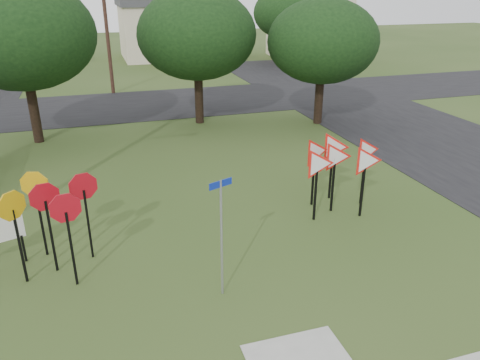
% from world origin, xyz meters
% --- Properties ---
extents(ground, '(140.00, 140.00, 0.00)m').
position_xyz_m(ground, '(0.00, 0.00, 0.00)').
color(ground, '#2E451A').
extents(street_right, '(8.00, 50.00, 0.02)m').
position_xyz_m(street_right, '(12.00, 10.00, 0.01)').
color(street_right, black).
rests_on(street_right, ground).
extents(street_far, '(60.00, 8.00, 0.02)m').
position_xyz_m(street_far, '(0.00, 20.00, 0.01)').
color(street_far, black).
rests_on(street_far, ground).
extents(curb_pad, '(2.00, 1.20, 0.02)m').
position_xyz_m(curb_pad, '(0.00, -2.40, 0.01)').
color(curb_pad, '#9E9E95').
rests_on(curb_pad, ground).
extents(street_name_sign, '(0.57, 0.25, 2.94)m').
position_xyz_m(street_name_sign, '(-0.86, 0.04, 1.69)').
color(street_name_sign, '#9A9DA3').
rests_on(street_name_sign, ground).
extents(stop_sign_cluster, '(2.25, 1.89, 2.47)m').
position_xyz_m(stop_sign_cluster, '(-4.61, 2.32, 1.83)').
color(stop_sign_cluster, black).
rests_on(stop_sign_cluster, ground).
extents(yield_sign_cluster, '(3.08, 1.85, 2.41)m').
position_xyz_m(yield_sign_cluster, '(3.91, 3.39, 1.77)').
color(yield_sign_cluster, black).
rests_on(yield_sign_cluster, ground).
extents(far_pole_a, '(1.40, 0.24, 9.00)m').
position_xyz_m(far_pole_a, '(-2.00, 24.00, 4.60)').
color(far_pole_a, '#472C20').
rests_on(far_pole_a, ground).
extents(far_pole_b, '(1.40, 0.24, 8.50)m').
position_xyz_m(far_pole_b, '(6.00, 28.00, 4.35)').
color(far_pole_b, '#472C20').
rests_on(far_pole_b, ground).
extents(house_mid, '(8.40, 8.40, 6.20)m').
position_xyz_m(house_mid, '(4.00, 40.00, 3.15)').
color(house_mid, beige).
rests_on(house_mid, ground).
extents(house_right, '(8.30, 8.30, 7.20)m').
position_xyz_m(house_right, '(18.00, 36.00, 3.65)').
color(house_right, beige).
rests_on(house_right, ground).
extents(tree_near_left, '(6.40, 6.40, 7.27)m').
position_xyz_m(tree_near_left, '(-6.00, 14.00, 4.86)').
color(tree_near_left, black).
rests_on(tree_near_left, ground).
extents(tree_near_mid, '(6.00, 6.00, 6.80)m').
position_xyz_m(tree_near_mid, '(2.00, 15.00, 4.54)').
color(tree_near_mid, black).
rests_on(tree_near_mid, ground).
extents(tree_near_right, '(5.60, 5.60, 6.33)m').
position_xyz_m(tree_near_right, '(8.00, 13.00, 4.22)').
color(tree_near_right, black).
rests_on(tree_near_right, ground).
extents(tree_far_right, '(6.00, 6.00, 6.80)m').
position_xyz_m(tree_far_right, '(14.00, 32.00, 4.54)').
color(tree_far_right, black).
rests_on(tree_far_right, ground).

